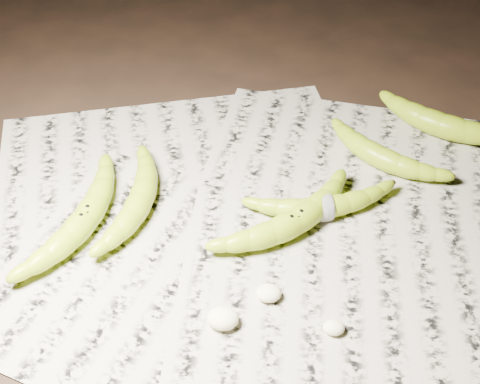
# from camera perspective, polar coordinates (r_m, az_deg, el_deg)

# --- Properties ---
(ground) EXTENTS (3.00, 3.00, 0.00)m
(ground) POSITION_cam_1_polar(r_m,az_deg,el_deg) (0.96, 0.67, -3.05)
(ground) COLOR black
(ground) RESTS_ON ground
(newspaper_patch) EXTENTS (0.90, 0.70, 0.01)m
(newspaper_patch) POSITION_cam_1_polar(r_m,az_deg,el_deg) (0.95, 3.04, -3.59)
(newspaper_patch) COLOR #A69F8E
(newspaper_patch) RESTS_ON ground
(banana_left_a) EXTENTS (0.13, 0.24, 0.04)m
(banana_left_a) POSITION_cam_1_polar(r_m,az_deg,el_deg) (0.96, -13.13, -2.14)
(banana_left_a) COLOR #99B416
(banana_left_a) RESTS_ON newspaper_patch
(banana_left_b) EXTENTS (0.08, 0.20, 0.04)m
(banana_left_b) POSITION_cam_1_polar(r_m,az_deg,el_deg) (0.97, -8.52, -0.55)
(banana_left_b) COLOR #99B416
(banana_left_b) RESTS_ON newspaper_patch
(banana_center) EXTENTS (0.20, 0.19, 0.04)m
(banana_center) POSITION_cam_1_polar(r_m,az_deg,el_deg) (0.93, 4.71, -2.41)
(banana_center) COLOR #99B416
(banana_center) RESTS_ON newspaper_patch
(banana_taped) EXTENTS (0.20, 0.10, 0.03)m
(banana_taped) POSITION_cam_1_polar(r_m,az_deg,el_deg) (0.96, 7.19, -1.14)
(banana_taped) COLOR #99B416
(banana_taped) RESTS_ON newspaper_patch
(banana_upper_a) EXTENTS (0.18, 0.16, 0.04)m
(banana_upper_a) POSITION_cam_1_polar(r_m,az_deg,el_deg) (1.06, 11.86, 3.11)
(banana_upper_a) COLOR #99B416
(banana_upper_a) RESTS_ON newspaper_patch
(banana_upper_b) EXTENTS (0.21, 0.15, 0.04)m
(banana_upper_b) POSITION_cam_1_polar(r_m,az_deg,el_deg) (1.14, 16.89, 5.63)
(banana_upper_b) COLOR #99B416
(banana_upper_b) RESTS_ON newspaper_patch
(measuring_tape) EXTENTS (0.01, 0.04, 0.04)m
(measuring_tape) POSITION_cam_1_polar(r_m,az_deg,el_deg) (0.96, 7.19, -1.14)
(measuring_tape) COLOR white
(measuring_tape) RESTS_ON newspaper_patch
(flesh_chunk_a) EXTENTS (0.04, 0.03, 0.02)m
(flesh_chunk_a) POSITION_cam_1_polar(r_m,az_deg,el_deg) (0.84, -1.48, -10.58)
(flesh_chunk_a) COLOR #FFF9C5
(flesh_chunk_a) RESTS_ON newspaper_patch
(flesh_chunk_b) EXTENTS (0.03, 0.03, 0.02)m
(flesh_chunk_b) POSITION_cam_1_polar(r_m,az_deg,el_deg) (0.86, 2.45, -8.45)
(flesh_chunk_b) COLOR #FFF9C5
(flesh_chunk_b) RESTS_ON newspaper_patch
(flesh_chunk_c) EXTENTS (0.03, 0.02, 0.02)m
(flesh_chunk_c) POSITION_cam_1_polar(r_m,az_deg,el_deg) (0.84, 8.03, -11.22)
(flesh_chunk_c) COLOR #FFF9C5
(flesh_chunk_c) RESTS_ON newspaper_patch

